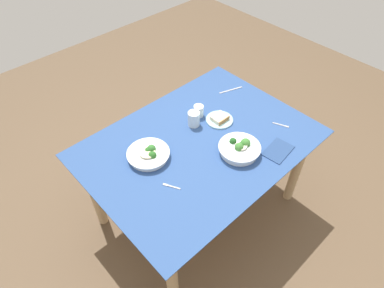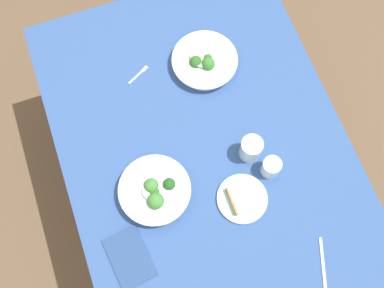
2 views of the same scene
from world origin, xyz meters
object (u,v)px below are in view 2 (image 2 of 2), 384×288
at_px(fork_by_near_bowl, 139,74).
at_px(table_knife_left, 323,265).
at_px(napkin_folded_upper, 129,257).
at_px(bread_side_plate, 242,198).
at_px(broccoli_bowl_far, 204,62).
at_px(broccoli_bowl_near, 155,191).
at_px(water_glass_side, 271,167).
at_px(water_glass_center, 251,149).

bearing_deg(fork_by_near_bowl, table_knife_left, -95.15).
bearing_deg(fork_by_near_bowl, napkin_folded_upper, -137.78).
bearing_deg(table_knife_left, napkin_folded_upper, 87.08).
distance_m(bread_side_plate, fork_by_near_bowl, 0.65).
distance_m(broccoli_bowl_far, broccoli_bowl_near, 0.56).
bearing_deg(bread_side_plate, napkin_folded_upper, -82.21).
height_order(bread_side_plate, water_glass_side, water_glass_side).
distance_m(broccoli_bowl_far, bread_side_plate, 0.57).
distance_m(fork_by_near_bowl, napkin_folded_upper, 0.72).
relative_size(table_knife_left, napkin_folded_upper, 0.99).
height_order(broccoli_bowl_far, water_glass_side, water_glass_side).
relative_size(broccoli_bowl_near, bread_side_plate, 1.41).
bearing_deg(fork_by_near_bowl, water_glass_side, -85.68).
relative_size(fork_by_near_bowl, table_knife_left, 0.51).
xyz_separation_m(table_knife_left, napkin_folded_upper, (-0.25, -0.63, 0.00)).
bearing_deg(water_glass_center, table_knife_left, 10.77).
relative_size(water_glass_center, water_glass_side, 1.26).
bearing_deg(broccoli_bowl_far, fork_by_near_bowl, -100.28).
bearing_deg(fork_by_near_bowl, bread_side_plate, -99.40).
relative_size(fork_by_near_bowl, napkin_folded_upper, 0.50).
distance_m(table_knife_left, napkin_folded_upper, 0.68).
xyz_separation_m(broccoli_bowl_near, napkin_folded_upper, (0.19, -0.16, -0.03)).
bearing_deg(broccoli_bowl_near, broccoli_bowl_far, 141.43).
bearing_deg(broccoli_bowl_near, napkin_folded_upper, -40.26).
distance_m(fork_by_near_bowl, table_knife_left, 1.01).
bearing_deg(napkin_folded_upper, broccoli_bowl_far, 140.91).
xyz_separation_m(broccoli_bowl_near, fork_by_near_bowl, (-0.49, 0.09, -0.03)).
height_order(water_glass_side, fork_by_near_bowl, water_glass_side).
height_order(water_glass_side, napkin_folded_upper, water_glass_side).
height_order(fork_by_near_bowl, table_knife_left, same).
relative_size(water_glass_side, table_knife_left, 0.43).
bearing_deg(bread_side_plate, broccoli_bowl_far, 173.95).
xyz_separation_m(broccoli_bowl_far, fork_by_near_bowl, (-0.05, -0.26, -0.02)).
bearing_deg(water_glass_center, bread_side_plate, -30.46).
xyz_separation_m(bread_side_plate, water_glass_center, (-0.16, 0.09, 0.04)).
xyz_separation_m(broccoli_bowl_far, broccoli_bowl_near, (0.44, -0.35, 0.01)).
bearing_deg(broccoli_bowl_near, water_glass_center, 94.54).
bearing_deg(table_knife_left, broccoli_bowl_near, 65.87).
bearing_deg(napkin_folded_upper, water_glass_side, 102.49).
bearing_deg(napkin_folded_upper, fork_by_near_bowl, 159.85).
bearing_deg(napkin_folded_upper, water_glass_center, 111.96).
xyz_separation_m(fork_by_near_bowl, table_knife_left, (0.93, 0.38, -0.00)).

